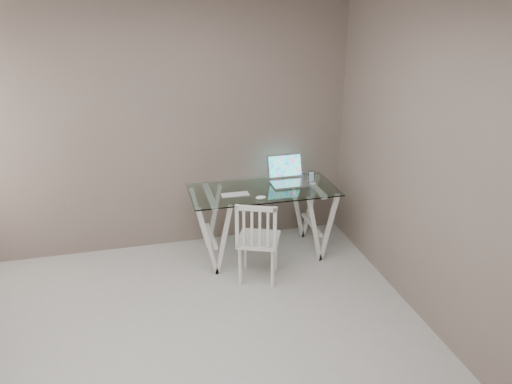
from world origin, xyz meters
TOP-DOWN VIEW (x-y plane):
  - room at (-0.06, 0.02)m, footprint 4.50×4.52m
  - desk at (0.96, 1.75)m, footprint 1.50×0.70m
  - chair at (0.77, 1.25)m, footprint 0.51×0.51m
  - laptop at (1.27, 1.91)m, footprint 0.39×0.36m
  - keyboard at (0.65, 1.67)m, footprint 0.29×0.13m
  - mouse at (0.87, 1.51)m, footprint 0.11×0.06m
  - phone_dock at (1.49, 1.79)m, footprint 0.07×0.07m

SIDE VIEW (x-z plane):
  - desk at x=0.96m, z-range 0.01..0.76m
  - chair at x=0.77m, z-range 0.04..0.89m
  - keyboard at x=0.65m, z-range 0.75..0.75m
  - mouse at x=0.87m, z-range 0.75..0.78m
  - phone_dock at x=1.49m, z-range 0.72..0.85m
  - laptop at x=1.27m, z-range 0.68..0.94m
  - room at x=-0.06m, z-range 0.36..3.07m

